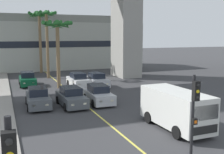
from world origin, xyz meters
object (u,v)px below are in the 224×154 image
at_px(car_queue_fifth, 78,80).
at_px(palm_tree_far_median, 40,24).
at_px(car_queue_second, 97,80).
at_px(palm_tree_near_median, 57,32).
at_px(car_queue_sixth, 71,97).
at_px(palm_tree_mid_median, 47,25).
at_px(car_queue_third, 38,98).
at_px(delivery_van, 176,108).
at_px(car_queue_fourth, 28,79).
at_px(car_queue_front, 98,95).
at_px(traffic_light_median_near, 194,113).

height_order(car_queue_fifth, palm_tree_far_median, palm_tree_far_median).
bearing_deg(car_queue_second, palm_tree_near_median, 170.28).
xyz_separation_m(car_queue_sixth, palm_tree_mid_median, (0.63, 15.93, 6.30)).
relative_size(car_queue_third, delivery_van, 0.79).
distance_m(car_queue_third, car_queue_sixth, 2.64).
relative_size(car_queue_sixth, palm_tree_mid_median, 0.47).
distance_m(car_queue_fourth, palm_tree_mid_median, 8.56).
relative_size(car_queue_front, delivery_van, 0.78).
height_order(car_queue_fourth, palm_tree_near_median, palm_tree_near_median).
xyz_separation_m(delivery_van, palm_tree_far_median, (-4.17, 29.60, 6.07)).
xyz_separation_m(car_queue_third, car_queue_fourth, (0.08, 10.31, 0.00)).
relative_size(car_queue_front, car_queue_fifth, 1.00).
distance_m(delivery_van, palm_tree_far_median, 30.50).
relative_size(car_queue_fourth, car_queue_fifth, 1.00).
bearing_deg(palm_tree_near_median, car_queue_sixth, -93.87).
height_order(car_queue_fifth, traffic_light_median_near, traffic_light_median_near).
bearing_deg(car_queue_front, car_queue_fourth, 114.03).
bearing_deg(car_queue_second, car_queue_front, -107.47).
distance_m(car_queue_sixth, palm_tree_mid_median, 17.14).
relative_size(car_queue_second, palm_tree_mid_median, 0.46).
height_order(palm_tree_near_median, palm_tree_mid_median, palm_tree_mid_median).
distance_m(car_queue_front, car_queue_sixth, 2.39).
distance_m(car_queue_fifth, car_queue_sixth, 8.62).
distance_m(car_queue_fourth, traffic_light_median_near, 24.62).
bearing_deg(delivery_van, palm_tree_near_median, 104.53).
bearing_deg(palm_tree_far_median, palm_tree_mid_median, -88.61).
bearing_deg(palm_tree_near_median, car_queue_fourth, 136.07).
bearing_deg(car_queue_second, palm_tree_mid_median, 115.37).
bearing_deg(car_queue_front, palm_tree_near_median, 102.94).
distance_m(car_queue_second, palm_tree_near_median, 6.73).
height_order(car_queue_third, palm_tree_near_median, palm_tree_near_median).
distance_m(car_queue_third, car_queue_fourth, 10.31).
bearing_deg(palm_tree_far_median, car_queue_front, -85.02).
height_order(car_queue_third, car_queue_fourth, same).
xyz_separation_m(palm_tree_near_median, palm_tree_far_median, (-0.06, 13.74, 1.36)).
relative_size(car_queue_front, car_queue_third, 1.00).
height_order(car_queue_front, traffic_light_median_near, traffic_light_median_near).
xyz_separation_m(car_queue_third, palm_tree_far_median, (3.03, 21.15, 6.64)).
bearing_deg(car_queue_fifth, palm_tree_far_median, 99.29).
relative_size(car_queue_fifth, traffic_light_median_near, 0.99).
distance_m(car_queue_second, car_queue_third, 9.84).
bearing_deg(car_queue_third, car_queue_front, -6.28).
xyz_separation_m(car_queue_front, traffic_light_median_near, (-0.65, -13.33, 1.99)).
bearing_deg(car_queue_third, delivery_van, -49.55).
relative_size(car_queue_sixth, traffic_light_median_near, 0.99).
relative_size(car_queue_front, traffic_light_median_near, 0.99).
height_order(car_queue_fourth, palm_tree_far_median, palm_tree_far_median).
relative_size(car_queue_fourth, palm_tree_near_median, 0.57).
distance_m(car_queue_front, car_queue_fifth, 8.00).
distance_m(traffic_light_median_near, palm_tree_near_median, 21.56).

